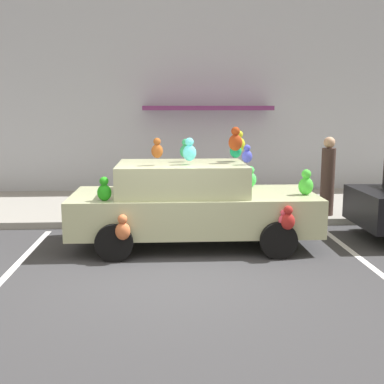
% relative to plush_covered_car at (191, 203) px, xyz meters
% --- Properties ---
extents(ground_plane, '(60.00, 60.00, 0.00)m').
position_rel_plush_covered_car_xyz_m(ground_plane, '(-0.43, -1.69, -0.81)').
color(ground_plane, '#38383A').
extents(sidewalk, '(24.00, 4.00, 0.15)m').
position_rel_plush_covered_car_xyz_m(sidewalk, '(-0.43, 3.31, -0.73)').
color(sidewalk, gray).
rests_on(sidewalk, ground).
extents(storefront_building, '(24.00, 1.25, 6.40)m').
position_rel_plush_covered_car_xyz_m(storefront_building, '(-0.41, 5.46, 2.39)').
color(storefront_building, '#B2B7C1').
rests_on(storefront_building, ground).
extents(parking_stripe_front, '(0.12, 3.60, 0.01)m').
position_rel_plush_covered_car_xyz_m(parking_stripe_front, '(2.85, -0.69, -0.80)').
color(parking_stripe_front, silver).
rests_on(parking_stripe_front, ground).
extents(parking_stripe_rear, '(0.12, 3.60, 0.01)m').
position_rel_plush_covered_car_xyz_m(parking_stripe_rear, '(-2.93, -0.69, -0.80)').
color(parking_stripe_rear, silver).
rests_on(parking_stripe_rear, ground).
extents(plush_covered_car, '(4.49, 2.15, 2.21)m').
position_rel_plush_covered_car_xyz_m(plush_covered_car, '(0.00, 0.00, 0.00)').
color(plush_covered_car, '#B1B789').
rests_on(plush_covered_car, ground).
extents(teddy_bear_on_sidewalk, '(0.41, 0.34, 0.78)m').
position_rel_plush_covered_car_xyz_m(teddy_bear_on_sidewalk, '(-0.91, 1.88, -0.29)').
color(teddy_bear_on_sidewalk, '#9E723D').
rests_on(teddy_bear_on_sidewalk, sidewalk).
extents(pedestrian_near_shopfront, '(0.31, 0.31, 1.77)m').
position_rel_plush_covered_car_xyz_m(pedestrian_near_shopfront, '(3.16, 1.73, 0.19)').
color(pedestrian_near_shopfront, '#412F29').
rests_on(pedestrian_near_shopfront, sidewalk).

